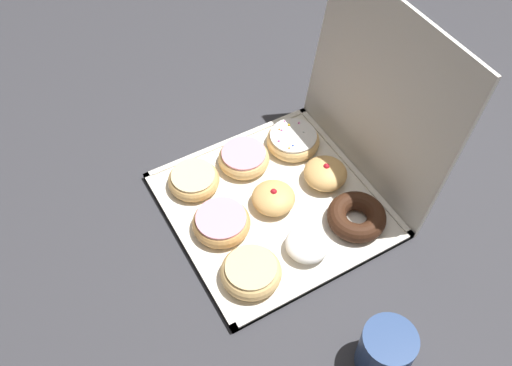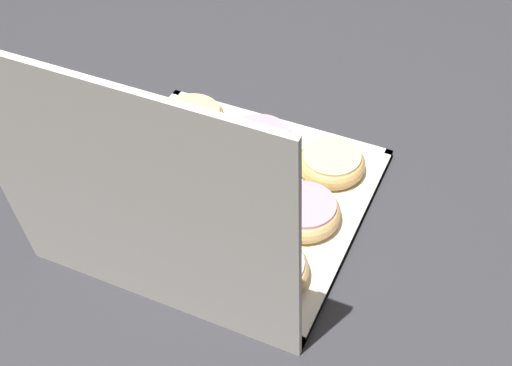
# 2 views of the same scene
# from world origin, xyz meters

# --- Properties ---
(ground_plane) EXTENTS (3.00, 3.00, 0.00)m
(ground_plane) POSITION_xyz_m (0.00, 0.00, 0.00)
(ground_plane) COLOR #333338
(donut_box) EXTENTS (0.41, 0.41, 0.01)m
(donut_box) POSITION_xyz_m (0.00, 0.00, 0.01)
(donut_box) COLOR silver
(donut_box) RESTS_ON ground
(box_lid_open) EXTENTS (0.41, 0.06, 0.40)m
(box_lid_open) POSITION_xyz_m (0.00, 0.23, 0.20)
(box_lid_open) COLOR silver
(box_lid_open) RESTS_ON ground
(glazed_ring_donut_0) EXTENTS (0.11, 0.11, 0.04)m
(glazed_ring_donut_0) POSITION_xyz_m (-0.13, -0.12, 0.03)
(glazed_ring_donut_0) COLOR tan
(glazed_ring_donut_0) RESTS_ON donut_box
(pink_frosted_donut_1) EXTENTS (0.12, 0.12, 0.04)m
(pink_frosted_donut_1) POSITION_xyz_m (0.00, -0.12, 0.03)
(pink_frosted_donut_1) COLOR tan
(pink_frosted_donut_1) RESTS_ON donut_box
(glazed_ring_donut_2) EXTENTS (0.11, 0.11, 0.04)m
(glazed_ring_donut_2) POSITION_xyz_m (0.13, -0.12, 0.03)
(glazed_ring_donut_2) COLOR #E5B770
(glazed_ring_donut_2) RESTS_ON donut_box
(pink_frosted_donut_3) EXTENTS (0.11, 0.11, 0.04)m
(pink_frosted_donut_3) POSITION_xyz_m (-0.12, -0.00, 0.03)
(pink_frosted_donut_3) COLOR #E5B770
(pink_frosted_donut_3) RESTS_ON donut_box
(jelly_filled_donut_4) EXTENTS (0.09, 0.09, 0.05)m
(jelly_filled_donut_4) POSITION_xyz_m (0.00, -0.00, 0.03)
(jelly_filled_donut_4) COLOR tan
(jelly_filled_donut_4) RESTS_ON donut_box
(powdered_filled_donut_5) EXTENTS (0.09, 0.09, 0.04)m
(powdered_filled_donut_5) POSITION_xyz_m (0.13, -0.00, 0.03)
(powdered_filled_donut_5) COLOR white
(powdered_filled_donut_5) RESTS_ON donut_box
(sprinkle_donut_6) EXTENTS (0.12, 0.12, 0.04)m
(sprinkle_donut_6) POSITION_xyz_m (-0.12, 0.12, 0.03)
(sprinkle_donut_6) COLOR #E5B770
(sprinkle_donut_6) RESTS_ON donut_box
(jelly_filled_donut_7) EXTENTS (0.09, 0.09, 0.05)m
(jelly_filled_donut_7) POSITION_xyz_m (0.00, 0.13, 0.03)
(jelly_filled_donut_7) COLOR tan
(jelly_filled_donut_7) RESTS_ON donut_box
(chocolate_cake_ring_donut_8) EXTENTS (0.12, 0.12, 0.04)m
(chocolate_cake_ring_donut_8) POSITION_xyz_m (0.12, 0.12, 0.03)
(chocolate_cake_ring_donut_8) COLOR #381E11
(chocolate_cake_ring_donut_8) RESTS_ON donut_box
(coffee_mug) EXTENTS (0.11, 0.09, 0.10)m
(coffee_mug) POSITION_xyz_m (0.38, -0.01, 0.05)
(coffee_mug) COLOR navy
(coffee_mug) RESTS_ON ground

